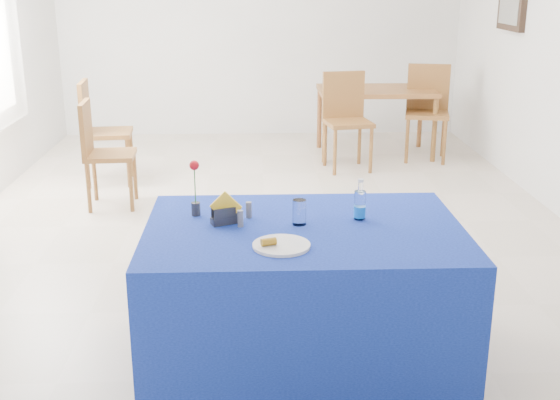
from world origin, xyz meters
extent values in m
plane|color=beige|center=(0.00, 0.00, 0.00)|extent=(7.00, 7.00, 0.00)
plane|color=silver|center=(0.00, 3.50, 1.40)|extent=(5.00, 0.00, 5.00)
plane|color=silver|center=(0.00, -3.50, 1.40)|extent=(5.00, 0.00, 5.00)
cube|color=black|center=(2.47, 1.60, 1.70)|extent=(0.06, 0.64, 0.52)
cube|color=#998C66|center=(2.44, 1.60, 1.70)|extent=(0.02, 0.52, 0.40)
cylinder|color=white|center=(0.02, -2.43, 0.77)|extent=(0.27, 0.27, 0.01)
cylinder|color=silver|center=(0.13, -2.12, 0.82)|extent=(0.07, 0.07, 0.13)
cylinder|color=slate|center=(-0.17, -2.14, 0.80)|extent=(0.03, 0.03, 0.08)
cylinder|color=slate|center=(-0.13, -2.01, 0.80)|extent=(0.03, 0.03, 0.08)
cube|color=navy|center=(0.15, -2.16, 0.38)|extent=(1.60, 1.10, 0.76)
cylinder|color=white|center=(0.44, -2.05, 0.83)|extent=(0.06, 0.06, 0.15)
cylinder|color=blue|center=(0.44, -2.05, 0.80)|extent=(0.06, 0.06, 0.06)
cylinder|color=white|center=(0.44, -2.05, 0.94)|extent=(0.03, 0.03, 0.05)
cylinder|color=white|center=(0.44, -2.05, 0.97)|extent=(0.03, 0.03, 0.01)
cube|color=#343438|center=(-0.24, -2.09, 0.78)|extent=(0.17, 0.11, 0.03)
cube|color=#333438|center=(-0.23, -2.12, 0.81)|extent=(0.13, 0.06, 0.09)
cube|color=#3B3A3F|center=(-0.25, -2.07, 0.81)|extent=(0.13, 0.06, 0.09)
cube|color=yellow|center=(-0.24, -2.09, 0.85)|extent=(0.16, 0.02, 0.16)
cylinder|color=#29292E|center=(-0.41, -1.96, 0.80)|extent=(0.05, 0.05, 0.07)
cylinder|color=#175D1E|center=(-0.41, -1.96, 0.91)|extent=(0.01, 0.01, 0.22)
sphere|color=red|center=(-0.41, -1.96, 1.03)|extent=(0.05, 0.05, 0.05)
cube|color=brown|center=(1.28, 2.33, 0.73)|extent=(1.28, 0.83, 0.05)
cylinder|color=brown|center=(0.68, 1.99, 0.35)|extent=(0.05, 0.05, 0.71)
cylinder|color=#915B2A|center=(1.88, 1.98, 0.35)|extent=(0.05, 0.05, 0.71)
cylinder|color=#96562B|center=(0.69, 2.69, 0.35)|extent=(0.05, 0.05, 0.71)
cylinder|color=brown|center=(1.89, 2.68, 0.35)|extent=(0.05, 0.05, 0.71)
cylinder|color=brown|center=(0.73, 1.47, 0.24)|extent=(0.04, 0.04, 0.48)
cylinder|color=brown|center=(1.11, 1.53, 0.24)|extent=(0.04, 0.04, 0.48)
cylinder|color=brown|center=(0.67, 1.85, 0.24)|extent=(0.04, 0.04, 0.48)
cylinder|color=brown|center=(1.05, 1.91, 0.24)|extent=(0.04, 0.04, 0.48)
cube|color=brown|center=(0.89, 1.69, 0.50)|extent=(0.52, 0.52, 0.04)
cube|color=brown|center=(0.86, 1.89, 0.76)|extent=(0.45, 0.12, 0.49)
cylinder|color=brown|center=(1.57, 1.92, 0.25)|extent=(0.04, 0.04, 0.50)
cylinder|color=brown|center=(1.96, 1.83, 0.25)|extent=(0.04, 0.04, 0.50)
cylinder|color=brown|center=(1.66, 2.30, 0.25)|extent=(0.04, 0.04, 0.50)
cylinder|color=brown|center=(2.05, 2.21, 0.25)|extent=(0.04, 0.04, 0.50)
cube|color=brown|center=(1.81, 2.06, 0.51)|extent=(0.55, 0.55, 0.04)
cube|color=brown|center=(1.86, 2.27, 0.78)|extent=(0.46, 0.15, 0.51)
cylinder|color=brown|center=(-1.16, 0.38, 0.22)|extent=(0.04, 0.04, 0.45)
cylinder|color=brown|center=(-1.18, 0.74, 0.22)|extent=(0.04, 0.04, 0.45)
cylinder|color=brown|center=(-1.52, 0.36, 0.22)|extent=(0.04, 0.04, 0.45)
cylinder|color=brown|center=(-1.54, 0.71, 0.22)|extent=(0.04, 0.04, 0.45)
cube|color=brown|center=(-1.35, 0.55, 0.46)|extent=(0.44, 0.44, 0.04)
cube|color=brown|center=(-1.54, 0.53, 0.71)|extent=(0.06, 0.42, 0.46)
cylinder|color=brown|center=(-1.30, 1.12, 0.24)|extent=(0.04, 0.04, 0.48)
cylinder|color=brown|center=(-1.34, 1.51, 0.24)|extent=(0.04, 0.04, 0.48)
cylinder|color=brown|center=(-1.69, 1.09, 0.24)|extent=(0.04, 0.04, 0.48)
cylinder|color=brown|center=(-1.72, 1.47, 0.24)|extent=(0.04, 0.04, 0.48)
cube|color=brown|center=(-1.51, 1.30, 0.50)|extent=(0.49, 0.49, 0.04)
cube|color=brown|center=(-1.72, 1.28, 0.76)|extent=(0.08, 0.45, 0.49)
cylinder|color=gold|center=(-0.04, -2.44, 0.79)|extent=(0.08, 0.05, 0.04)
cylinder|color=beige|center=(0.00, -2.43, 0.79)|extent=(0.01, 0.03, 0.03)
camera|label=1|loc=(-0.10, -5.46, 1.97)|focal=45.00mm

